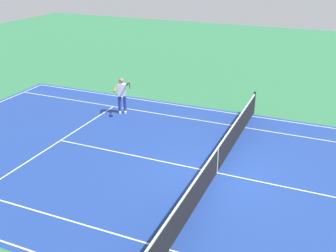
% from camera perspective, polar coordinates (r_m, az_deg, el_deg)
% --- Properties ---
extents(ground_plane, '(60.00, 60.00, 0.00)m').
position_cam_1_polar(ground_plane, '(13.50, 7.02, -6.71)').
color(ground_plane, '#2D7247').
extents(court_slab, '(24.20, 11.40, 0.00)m').
position_cam_1_polar(court_slab, '(13.50, 7.02, -6.70)').
color(court_slab, navy).
rests_on(court_slab, ground_plane).
extents(court_line_markings, '(23.85, 11.05, 0.01)m').
position_cam_1_polar(court_line_markings, '(13.50, 7.02, -6.69)').
color(court_line_markings, white).
rests_on(court_line_markings, ground_plane).
extents(tennis_net, '(0.10, 11.70, 1.08)m').
position_cam_1_polar(tennis_net, '(13.26, 7.12, -4.87)').
color(tennis_net, '#2D2D33').
rests_on(tennis_net, ground_plane).
extents(tennis_player_near, '(1.02, 0.84, 1.70)m').
position_cam_1_polar(tennis_player_near, '(18.16, -6.63, 4.65)').
color(tennis_player_near, navy).
rests_on(tennis_player_near, ground_plane).
extents(tennis_ball, '(0.07, 0.07, 0.07)m').
position_cam_1_polar(tennis_ball, '(14.22, 6.89, -4.89)').
color(tennis_ball, '#CCE01E').
rests_on(tennis_ball, ground_plane).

